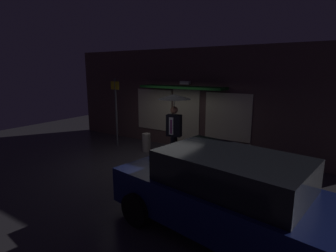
# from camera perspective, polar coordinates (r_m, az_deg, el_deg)

# --- Properties ---
(ground_plane) EXTENTS (18.00, 18.00, 0.00)m
(ground_plane) POSITION_cam_1_polar(r_m,az_deg,el_deg) (8.48, -3.64, -8.18)
(ground_plane) COLOR #38353A
(building_facade) EXTENTS (10.79, 1.00, 3.67)m
(building_facade) POSITION_cam_1_polar(r_m,az_deg,el_deg) (9.98, 4.33, 5.67)
(building_facade) COLOR brown
(building_facade) RESTS_ON ground
(person_with_umbrella) EXTENTS (1.03, 1.03, 2.17)m
(person_with_umbrella) POSITION_cam_1_polar(r_m,az_deg,el_deg) (8.32, 1.31, 2.97)
(person_with_umbrella) COLOR black
(person_with_umbrella) RESTS_ON ground
(parked_car) EXTENTS (4.57, 2.44, 1.52)m
(parked_car) POSITION_cam_1_polar(r_m,az_deg,el_deg) (4.91, 13.10, -14.24)
(parked_car) COLOR navy
(parked_car) RESTS_ON ground
(street_sign_post) EXTENTS (0.40, 0.07, 2.58)m
(street_sign_post) POSITION_cam_1_polar(r_m,az_deg,el_deg) (10.41, -10.99, 3.68)
(street_sign_post) COLOR #595B60
(street_sign_post) RESTS_ON ground
(sidewalk_bollard) EXTENTS (0.30, 0.30, 0.66)m
(sidewalk_bollard) POSITION_cam_1_polar(r_m,az_deg,el_deg) (9.72, -4.62, -3.50)
(sidewalk_bollard) COLOR #B2A899
(sidewalk_bollard) RESTS_ON ground
(sidewalk_bollard_2) EXTENTS (0.26, 0.26, 0.65)m
(sidewalk_bollard_2) POSITION_cam_1_polar(r_m,az_deg,el_deg) (8.63, 16.48, -6.00)
(sidewalk_bollard_2) COLOR #9E998E
(sidewalk_bollard_2) RESTS_ON ground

